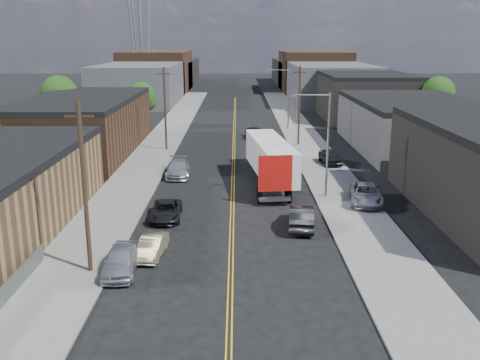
{
  "coord_description": "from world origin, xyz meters",
  "views": [
    {
      "loc": [
        0.37,
        -18.91,
        13.33
      ],
      "look_at": [
        0.62,
        21.65,
        2.5
      ],
      "focal_mm": 40.0,
      "sensor_mm": 36.0,
      "label": 1
    }
  ],
  "objects_px": {
    "semi_truck": "(269,156)",
    "car_left_a": "(121,260)",
    "car_left_b": "(152,246)",
    "car_ahead_truck": "(254,133)",
    "car_right_oncoming": "(301,217)",
    "car_left_c": "(166,211)",
    "car_right_lot_a": "(366,194)",
    "car_right_lot_c": "(330,157)",
    "car_left_d": "(178,168)"
  },
  "relations": [
    {
      "from": "car_left_a",
      "to": "car_left_b",
      "type": "xyz_separation_m",
      "value": [
        1.4,
        2.45,
        -0.14
      ]
    },
    {
      "from": "semi_truck",
      "to": "car_left_d",
      "type": "height_order",
      "value": "semi_truck"
    },
    {
      "from": "car_left_d",
      "to": "car_left_b",
      "type": "bearing_deg",
      "value": -91.6
    },
    {
      "from": "semi_truck",
      "to": "car_right_lot_a",
      "type": "height_order",
      "value": "semi_truck"
    },
    {
      "from": "car_right_oncoming",
      "to": "car_right_lot_c",
      "type": "relative_size",
      "value": 1.12
    },
    {
      "from": "semi_truck",
      "to": "car_right_lot_c",
      "type": "xyz_separation_m",
      "value": [
        6.97,
        6.52,
        -1.5
      ]
    },
    {
      "from": "semi_truck",
      "to": "car_right_lot_a",
      "type": "distance_m",
      "value": 10.85
    },
    {
      "from": "car_left_b",
      "to": "car_right_oncoming",
      "type": "relative_size",
      "value": 0.79
    },
    {
      "from": "car_right_oncoming",
      "to": "car_right_lot_a",
      "type": "relative_size",
      "value": 0.89
    },
    {
      "from": "car_ahead_truck",
      "to": "car_left_a",
      "type": "bearing_deg",
      "value": -104.17
    },
    {
      "from": "car_left_d",
      "to": "car_right_oncoming",
      "type": "relative_size",
      "value": 1.09
    },
    {
      "from": "car_left_b",
      "to": "car_ahead_truck",
      "type": "relative_size",
      "value": 0.81
    },
    {
      "from": "car_right_lot_a",
      "to": "car_ahead_truck",
      "type": "distance_m",
      "value": 31.56
    },
    {
      "from": "car_ahead_truck",
      "to": "car_left_b",
      "type": "bearing_deg",
      "value": -102.99
    },
    {
      "from": "car_right_lot_c",
      "to": "car_left_d",
      "type": "bearing_deg",
      "value": -169.91
    },
    {
      "from": "car_left_b",
      "to": "car_left_d",
      "type": "distance_m",
      "value": 20.12
    },
    {
      "from": "car_left_a",
      "to": "car_left_c",
      "type": "xyz_separation_m",
      "value": [
        1.4,
        9.57,
        -0.13
      ]
    },
    {
      "from": "car_right_oncoming",
      "to": "car_right_lot_c",
      "type": "height_order",
      "value": "car_right_lot_c"
    },
    {
      "from": "car_left_b",
      "to": "car_right_oncoming",
      "type": "xyz_separation_m",
      "value": [
        10.0,
        5.13,
        0.17
      ]
    },
    {
      "from": "car_left_b",
      "to": "car_right_oncoming",
      "type": "height_order",
      "value": "car_right_oncoming"
    },
    {
      "from": "car_ahead_truck",
      "to": "semi_truck",
      "type": "bearing_deg",
      "value": -90.55
    },
    {
      "from": "car_left_c",
      "to": "car_ahead_truck",
      "type": "relative_size",
      "value": 0.97
    },
    {
      "from": "car_left_d",
      "to": "car_right_oncoming",
      "type": "xyz_separation_m",
      "value": [
        10.49,
        -14.98,
        0.03
      ]
    },
    {
      "from": "car_left_a",
      "to": "car_right_lot_a",
      "type": "bearing_deg",
      "value": 34.6
    },
    {
      "from": "car_right_lot_a",
      "to": "car_right_lot_c",
      "type": "distance_m",
      "value": 14.19
    },
    {
      "from": "semi_truck",
      "to": "car_left_a",
      "type": "bearing_deg",
      "value": -122.45
    },
    {
      "from": "car_left_a",
      "to": "car_left_b",
      "type": "relative_size",
      "value": 1.18
    },
    {
      "from": "car_right_lot_c",
      "to": "car_left_c",
      "type": "bearing_deg",
      "value": -137.42
    },
    {
      "from": "car_left_a",
      "to": "car_right_lot_c",
      "type": "height_order",
      "value": "car_right_lot_c"
    },
    {
      "from": "car_right_lot_a",
      "to": "car_ahead_truck",
      "type": "xyz_separation_m",
      "value": [
        -8.21,
        30.47,
        -0.25
      ]
    },
    {
      "from": "car_left_a",
      "to": "car_ahead_truck",
      "type": "relative_size",
      "value": 0.95
    },
    {
      "from": "semi_truck",
      "to": "car_left_d",
      "type": "distance_m",
      "value": 9.29
    },
    {
      "from": "car_ahead_truck",
      "to": "car_right_lot_c",
      "type": "bearing_deg",
      "value": -67.09
    },
    {
      "from": "car_left_a",
      "to": "car_right_lot_c",
      "type": "relative_size",
      "value": 1.05
    },
    {
      "from": "car_right_lot_a",
      "to": "car_ahead_truck",
      "type": "height_order",
      "value": "car_right_lot_a"
    },
    {
      "from": "car_left_d",
      "to": "car_right_oncoming",
      "type": "bearing_deg",
      "value": -58.0
    },
    {
      "from": "car_left_a",
      "to": "car_left_c",
      "type": "height_order",
      "value": "car_left_a"
    },
    {
      "from": "semi_truck",
      "to": "car_left_c",
      "type": "bearing_deg",
      "value": -134.21
    },
    {
      "from": "car_right_lot_a",
      "to": "car_right_lot_c",
      "type": "relative_size",
      "value": 1.26
    },
    {
      "from": "semi_truck",
      "to": "car_left_c",
      "type": "relative_size",
      "value": 3.45
    },
    {
      "from": "car_left_a",
      "to": "car_right_lot_a",
      "type": "relative_size",
      "value": 0.83
    },
    {
      "from": "car_right_oncoming",
      "to": "car_right_lot_c",
      "type": "bearing_deg",
      "value": -99.98
    },
    {
      "from": "car_left_c",
      "to": "car_left_d",
      "type": "relative_size",
      "value": 0.87
    },
    {
      "from": "car_left_b",
      "to": "car_left_a",
      "type": "bearing_deg",
      "value": -114.12
    },
    {
      "from": "car_left_c",
      "to": "semi_truck",
      "type": "bearing_deg",
      "value": 50.78
    },
    {
      "from": "car_left_b",
      "to": "car_ahead_truck",
      "type": "height_order",
      "value": "car_ahead_truck"
    },
    {
      "from": "car_right_lot_a",
      "to": "car_ahead_truck",
      "type": "relative_size",
      "value": 1.14
    },
    {
      "from": "car_left_c",
      "to": "car_right_oncoming",
      "type": "height_order",
      "value": "car_right_oncoming"
    },
    {
      "from": "semi_truck",
      "to": "car_ahead_truck",
      "type": "height_order",
      "value": "semi_truck"
    },
    {
      "from": "car_right_lot_c",
      "to": "car_left_b",
      "type": "bearing_deg",
      "value": -128.18
    }
  ]
}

